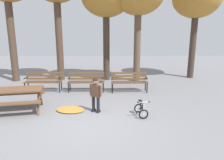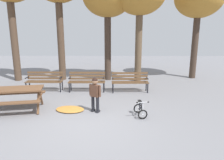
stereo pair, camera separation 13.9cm
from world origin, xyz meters
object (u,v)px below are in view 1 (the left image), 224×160
object	(u,v)px
picnic_table	(14,94)
park_bench_far_left	(44,80)
child_standing	(96,92)
park_bench_right	(129,80)
park_bench_left	(86,80)
kids_bicycle	(141,110)

from	to	relation	value
picnic_table	park_bench_far_left	bearing A→B (deg)	85.68
park_bench_far_left	child_standing	distance (m)	3.54
picnic_table	child_standing	distance (m)	2.68
picnic_table	park_bench_right	xyz separation A→B (m)	(3.98, 2.34, -0.08)
picnic_table	park_bench_left	world-z (taller)	park_bench_left
park_bench_far_left	child_standing	bearing A→B (deg)	-45.29
child_standing	park_bench_left	bearing A→B (deg)	103.36
picnic_table	park_bench_left	size ratio (longest dim) A/B	1.26
child_standing	kids_bicycle	xyz separation A→B (m)	(1.43, -0.32, -0.48)
kids_bicycle	park_bench_far_left	bearing A→B (deg)	144.13
kids_bicycle	child_standing	bearing A→B (deg)	167.36
park_bench_right	picnic_table	bearing A→B (deg)	-149.52
child_standing	park_bench_far_left	bearing A→B (deg)	134.71
park_bench_left	child_standing	distance (m)	2.56
park_bench_far_left	child_standing	world-z (taller)	child_standing
park_bench_far_left	park_bench_left	bearing A→B (deg)	-0.86
park_bench_left	kids_bicycle	bearing A→B (deg)	-54.21
kids_bicycle	park_bench_right	bearing A→B (deg)	92.64
picnic_table	park_bench_left	bearing A→B (deg)	49.16
park_bench_far_left	picnic_table	bearing A→B (deg)	-94.32
park_bench_far_left	kids_bicycle	world-z (taller)	park_bench_far_left
park_bench_far_left	park_bench_right	size ratio (longest dim) A/B	0.99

